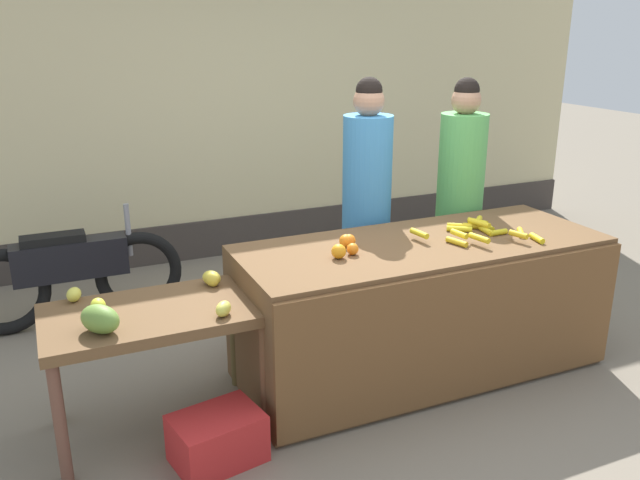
{
  "coord_description": "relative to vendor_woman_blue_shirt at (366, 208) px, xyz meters",
  "views": [
    {
      "loc": [
        -1.83,
        -3.23,
        2.14
      ],
      "look_at": [
        -0.32,
        0.15,
        0.91
      ],
      "focal_mm": 36.96,
      "sensor_mm": 36.0,
      "label": 1
    }
  ],
  "objects": [
    {
      "name": "parked_motorcycle",
      "position": [
        -1.94,
        0.92,
        -0.51
      ],
      "size": [
        1.6,
        0.18,
        0.88
      ],
      "color": "black",
      "rests_on": "ground"
    },
    {
      "name": "market_wall_back",
      "position": [
        -0.27,
        2.07,
        0.77
      ],
      "size": [
        7.69,
        0.23,
        3.42
      ],
      "color": "beige",
      "rests_on": "ground"
    },
    {
      "name": "fruit_stall_counter",
      "position": [
        0.03,
        -0.7,
        -0.48
      ],
      "size": [
        2.3,
        0.9,
        0.86
      ],
      "color": "brown",
      "rests_on": "ground"
    },
    {
      "name": "orange_pile",
      "position": [
        -0.49,
        -0.66,
        -0.0
      ],
      "size": [
        0.23,
        0.24,
        0.09
      ],
      "color": "orange",
      "rests_on": "fruit_stall_counter"
    },
    {
      "name": "banana_bunch_pile",
      "position": [
        0.44,
        -0.7,
        -0.02
      ],
      "size": [
        0.73,
        0.59,
        0.07
      ],
      "color": "gold",
      "rests_on": "fruit_stall_counter"
    },
    {
      "name": "produce_crate",
      "position": [
        -1.42,
        -1.1,
        -0.78
      ],
      "size": [
        0.49,
        0.4,
        0.26
      ],
      "primitive_type": "cube",
      "rotation": [
        0.0,
        0.0,
        0.19
      ],
      "color": "red",
      "rests_on": "ground"
    },
    {
      "name": "side_table_wooden",
      "position": [
        -1.62,
        -0.69,
        -0.29
      ],
      "size": [
        1.13,
        0.65,
        0.72
      ],
      "color": "brown",
      "rests_on": "ground"
    },
    {
      "name": "mango_papaya_pile",
      "position": [
        -1.74,
        -0.74,
        -0.14
      ],
      "size": [
        0.86,
        0.64,
        0.14
      ],
      "color": "#D6CE4A",
      "rests_on": "side_table_wooden"
    },
    {
      "name": "ground_plane",
      "position": [
        -0.27,
        -0.69,
        -0.91
      ],
      "size": [
        24.0,
        24.0,
        0.0
      ],
      "primitive_type": "plane",
      "color": "#756B5B"
    },
    {
      "name": "produce_sack",
      "position": [
        -0.81,
        -0.07,
        -0.66
      ],
      "size": [
        0.44,
        0.46,
        0.51
      ],
      "primitive_type": "ellipsoid",
      "rotation": [
        0.0,
        0.0,
        1.06
      ],
      "color": "maroon",
      "rests_on": "ground"
    },
    {
      "name": "vendor_woman_green_shirt",
      "position": [
        0.75,
        -0.04,
        -0.01
      ],
      "size": [
        0.34,
        0.34,
        1.78
      ],
      "color": "#33333D",
      "rests_on": "ground"
    },
    {
      "name": "vendor_woman_blue_shirt",
      "position": [
        0.0,
        0.0,
        0.0
      ],
      "size": [
        0.34,
        0.34,
        1.8
      ],
      "color": "#33333D",
      "rests_on": "ground"
    }
  ]
}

